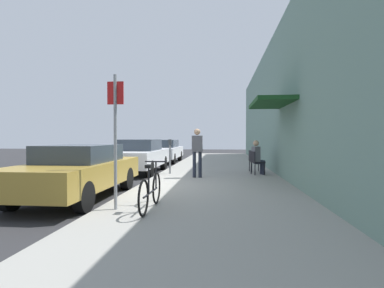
% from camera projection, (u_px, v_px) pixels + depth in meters
% --- Properties ---
extents(ground_plane, '(60.00, 60.00, 0.00)m').
position_uv_depth(ground_plane, '(139.00, 189.00, 8.90)').
color(ground_plane, '#2D2D30').
extents(sidewalk_slab, '(4.50, 32.00, 0.12)m').
position_uv_depth(sidewalk_slab, '(216.00, 179.00, 10.66)').
color(sidewalk_slab, '#9E9B93').
rests_on(sidewalk_slab, ground_plane).
extents(building_facade, '(1.40, 32.00, 5.68)m').
position_uv_depth(building_facade, '(286.00, 99.00, 10.35)').
color(building_facade, gray).
rests_on(building_facade, ground_plane).
extents(parked_car_0, '(1.80, 4.40, 1.32)m').
position_uv_depth(parked_car_0, '(79.00, 170.00, 7.49)').
color(parked_car_0, '#A58433').
rests_on(parked_car_0, ground_plane).
extents(parked_car_1, '(1.80, 4.40, 1.43)m').
position_uv_depth(parked_car_1, '(139.00, 155.00, 12.96)').
color(parked_car_1, silver).
rests_on(parked_car_1, ground_plane).
extents(parked_car_2, '(1.80, 4.40, 1.37)m').
position_uv_depth(parked_car_2, '(164.00, 151.00, 18.40)').
color(parked_car_2, silver).
rests_on(parked_car_2, ground_plane).
extents(parking_meter, '(0.12, 0.10, 1.32)m').
position_uv_depth(parking_meter, '(170.00, 154.00, 11.58)').
color(parking_meter, slate).
rests_on(parking_meter, sidewalk_slab).
extents(street_sign, '(0.32, 0.06, 2.60)m').
position_uv_depth(street_sign, '(115.00, 131.00, 5.81)').
color(street_sign, gray).
rests_on(street_sign, sidewalk_slab).
extents(bicycle_0, '(0.46, 1.71, 0.90)m').
position_uv_depth(bicycle_0, '(151.00, 191.00, 5.81)').
color(bicycle_0, black).
rests_on(bicycle_0, sidewalk_slab).
extents(cafe_chair_0, '(0.54, 0.54, 0.87)m').
position_uv_depth(cafe_chair_0, '(256.00, 161.00, 11.30)').
color(cafe_chair_0, black).
rests_on(cafe_chair_0, sidewalk_slab).
extents(seated_patron_0, '(0.50, 0.45, 1.29)m').
position_uv_depth(seated_patron_0, '(257.00, 156.00, 11.31)').
color(seated_patron_0, '#232838').
rests_on(seated_patron_0, sidewalk_slab).
extents(cafe_chair_1, '(0.50, 0.50, 0.87)m').
position_uv_depth(cafe_chair_1, '(253.00, 159.00, 12.24)').
color(cafe_chair_1, black).
rests_on(cafe_chair_1, sidewalk_slab).
extents(pedestrian_standing, '(0.36, 0.22, 1.70)m').
position_uv_depth(pedestrian_standing, '(197.00, 149.00, 10.48)').
color(pedestrian_standing, '#232838').
rests_on(pedestrian_standing, sidewalk_slab).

